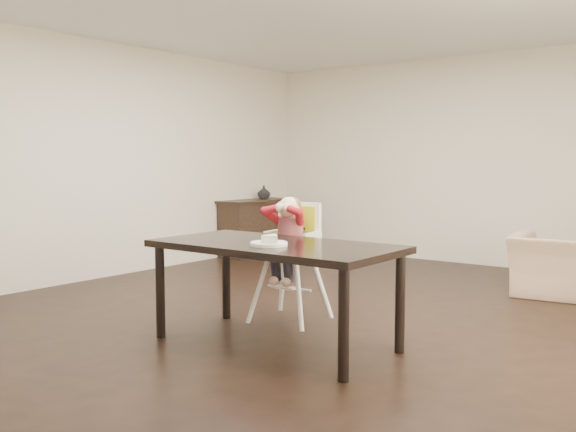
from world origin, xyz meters
name	(u,v)px	position (x,y,z in m)	size (l,w,h in m)	color
ground	(318,315)	(0.00, 0.00, 0.00)	(7.00, 7.00, 0.00)	black
room_walls	(319,100)	(0.00, 0.00, 1.86)	(6.02, 7.02, 2.71)	beige
dining_table	(275,254)	(0.26, -0.95, 0.67)	(1.80, 0.90, 0.75)	black
high_chair	(292,233)	(-0.08, -0.28, 0.74)	(0.48, 0.48, 1.05)	white
plate	(270,242)	(0.32, -1.09, 0.78)	(0.30, 0.30, 0.08)	white
armchair	(564,255)	(1.51, 2.06, 0.41)	(0.95, 0.62, 0.83)	tan
sideboard	(256,227)	(-2.78, 2.48, 0.40)	(0.44, 1.26, 0.79)	black
vase	(264,193)	(-2.78, 2.66, 0.88)	(0.19, 0.19, 0.19)	#99999E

